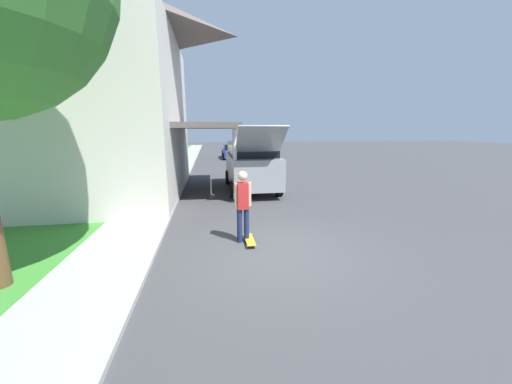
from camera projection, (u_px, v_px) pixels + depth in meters
ground_plane at (277, 251)px, 6.53m from camera, size 120.00×120.00×0.00m
lawn at (41, 200)px, 11.05m from camera, size 10.00×80.00×0.08m
sidewalk at (158, 196)px, 11.74m from camera, size 1.80×80.00×0.10m
house at (46, 73)px, 11.11m from camera, size 12.69×9.74×9.32m
suv_parked at (251, 164)px, 13.05m from camera, size 2.15×5.69×2.87m
car_down_street at (232, 151)px, 27.82m from camera, size 1.92×4.44×1.36m
skateboarder at (243, 203)px, 6.86m from camera, size 0.41×0.23×1.77m
skateboard at (250, 240)px, 6.98m from camera, size 0.22×0.82×0.10m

